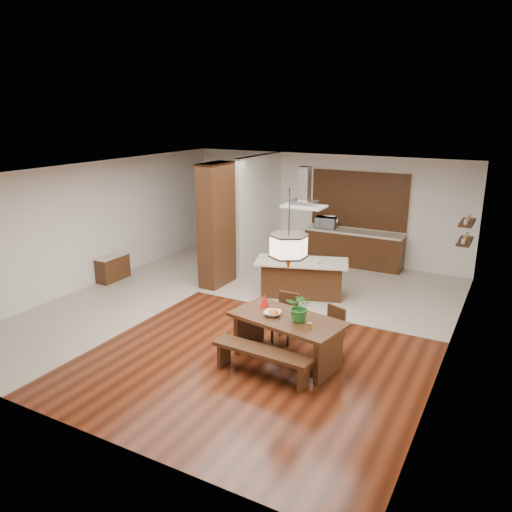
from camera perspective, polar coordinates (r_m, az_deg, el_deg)
The scene contains 25 objects.
room_shell at distance 9.86m, azimuth -1.54°, elevation 4.77°, with size 9.00×9.04×2.92m.
tile_hallway at distance 11.99m, azimuth -12.94°, elevation -3.74°, with size 2.50×9.00×0.01m, color #BBAD9C.
tile_kitchen at distance 12.13m, azimuth 9.63°, elevation -3.31°, with size 5.50×4.00×0.01m, color #BBAD9C.
soffit_band at distance 9.73m, azimuth -1.57°, elevation 9.52°, with size 8.00×9.00×0.02m, color #422310.
partition_pier at distance 11.71m, azimuth -4.53°, elevation 3.52°, with size 0.45×1.00×2.90m, color black.
partition_stub at distance 13.48m, azimuth 0.34°, elevation 5.29°, with size 0.18×2.40×2.90m, color silver.
hallway_console at distance 12.73m, azimuth -16.05°, elevation -1.32°, with size 0.37×0.88×0.63m, color black.
hallway_doorway at distance 15.12m, azimuth -2.05°, elevation 4.96°, with size 1.10×0.20×2.10m, color black.
rear_counter at distance 13.61m, azimuth 11.09°, elevation 0.88°, with size 2.60×0.62×0.95m.
kitchen_window at distance 13.58m, azimuth 11.72°, elevation 6.32°, with size 2.60×0.08×1.50m, color brown.
shelf_lower at distance 11.32m, azimuth 22.76°, elevation 1.56°, with size 0.26×0.90×0.04m, color black.
shelf_upper at distance 11.23m, azimuth 22.99°, elevation 3.54°, with size 0.26×0.90×0.04m, color black.
dining_table at distance 8.33m, azimuth 3.56°, elevation -8.32°, with size 2.00×1.25×0.78m.
dining_bench at distance 8.00m, azimuth 0.66°, elevation -12.11°, with size 1.65×0.36×0.46m, color black, non-canonical shape.
dining_chair_left at distance 9.05m, azimuth 3.24°, elevation -7.11°, with size 0.39×0.39×0.88m, color black, non-canonical shape.
dining_chair_right at distance 8.60m, azimuth 8.33°, elevation -8.67°, with size 0.38×0.38×0.86m, color black, non-canonical shape.
pendant_lantern at distance 7.78m, azimuth 3.78°, elevation 2.94°, with size 0.64×0.64×1.31m, color #FBE8C0, non-canonical shape.
foliage_plant at distance 8.05m, azimuth 5.07°, elevation -5.83°, with size 0.43×0.37×0.48m, color #236A23.
fruit_bowl at distance 8.30m, azimuth 1.87°, elevation -6.58°, with size 0.28×0.28×0.07m, color #BBB5A3.
napkin_cone at distance 8.60m, azimuth 0.98°, elevation -5.11°, with size 0.16×0.16×0.24m, color red.
gold_ornament at distance 7.87m, azimuth 6.13°, elevation -7.91°, with size 0.07×0.07×0.10m, color gold.
kitchen_island at distance 11.22m, azimuth 5.28°, elevation -2.49°, with size 2.20×1.48×0.84m.
range_hood at distance 10.74m, azimuth 5.57°, elevation 7.84°, with size 0.90×0.55×0.87m, color silver, non-canonical shape.
island_cup at distance 10.88m, azimuth 7.02°, elevation -0.62°, with size 0.12×0.12×0.10m, color silver.
microwave at distance 13.69m, azimuth 7.97°, elevation 3.81°, with size 0.55×0.37×0.30m, color silver.
Camera 1 is at (4.84, -8.36, 4.06)m, focal length 35.00 mm.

